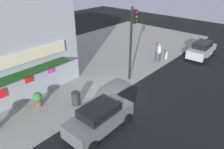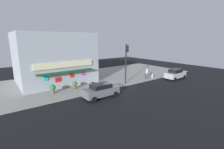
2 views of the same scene
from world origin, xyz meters
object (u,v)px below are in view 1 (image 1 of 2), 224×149
Objects in this scene: pedestrian at (159,52)px; trash_can at (76,99)px; parked_car_silver at (202,50)px; parked_car_grey at (100,118)px; fire_hydrant at (166,55)px; traffic_light at (132,36)px; potted_plant_by_window at (38,98)px.

trash_can is at bearing 178.08° from pedestrian.
parked_car_silver is 14.76m from parked_car_grey.
parked_car_grey reaches higher than fire_hydrant.
fire_hydrant is at bearing 141.08° from parked_car_silver.
parked_car_silver reaches higher than parked_car_grey.
traffic_light is 6.22m from trash_can.
potted_plant_by_window reaches higher than fire_hydrant.
parked_car_silver is at bearing -38.92° from fire_hydrant.
pedestrian is 0.46× the size of parked_car_silver.
potted_plant_by_window reaches higher than trash_can.
trash_can is at bearing 78.31° from parked_car_grey.
traffic_light is at bearing -6.02° from trash_can.
traffic_light is 1.43× the size of parked_car_silver.
pedestrian is (-1.17, 0.29, 0.65)m from fire_hydrant.
potted_plant_by_window is (-7.05, 2.31, -3.12)m from traffic_light.
trash_can is 0.23× the size of parked_car_silver.
traffic_light is 5.72× the size of potted_plant_by_window.
parked_car_silver is at bearing -32.97° from pedestrian.
parked_car_grey is at bearing -75.38° from potted_plant_by_window.
trash_can is 2.87m from parked_car_grey.
trash_can is 10.07m from pedestrian.
fire_hydrant is at bearing -13.92° from pedestrian.
fire_hydrant is at bearing 10.43° from parked_car_grey.
parked_car_silver is at bearing -0.83° from parked_car_grey.
potted_plant_by_window is 0.25× the size of parked_car_silver.
trash_can is at bearing -44.81° from potted_plant_by_window.
trash_can is 2.49m from potted_plant_by_window.
parked_car_silver is (8.90, -2.46, -2.96)m from traffic_light.
fire_hydrant is 13.21m from potted_plant_by_window.
potted_plant_by_window is (-12.99, 2.38, 0.21)m from fire_hydrant.
fire_hydrant is at bearing -3.20° from trash_can.
trash_can is at bearing 176.80° from fire_hydrant.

